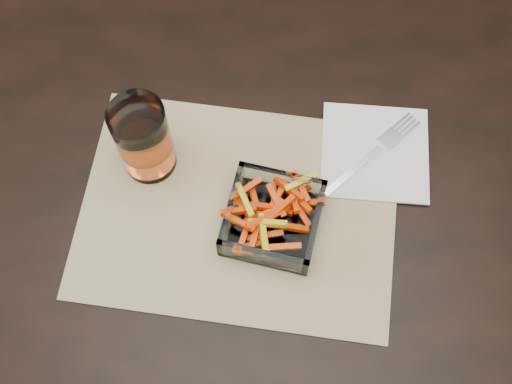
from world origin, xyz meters
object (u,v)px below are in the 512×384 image
glass_bowl (273,219)px  fork (374,152)px  dining_table (291,247)px  tumbler (144,141)px

glass_bowl → fork: size_ratio=1.00×
dining_table → glass_bowl: size_ratio=10.27×
tumbler → glass_bowl: bearing=-30.9°
tumbler → dining_table: bearing=-28.0°
dining_table → glass_bowl: 0.12m
fork → tumbler: bearing=-129.9°
fork → dining_table: bearing=-88.2°
glass_bowl → fork: (0.16, 0.11, -0.01)m
dining_table → tumbler: 0.28m
tumbler → fork: size_ratio=0.88×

